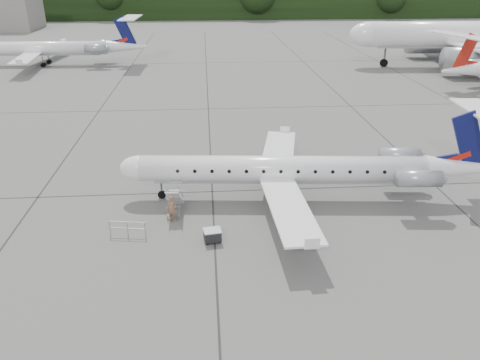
{
  "coord_description": "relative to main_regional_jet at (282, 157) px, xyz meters",
  "views": [
    {
      "loc": [
        -6.4,
        -23.11,
        15.17
      ],
      "look_at": [
        -4.29,
        4.9,
        2.3
      ],
      "focal_mm": 35.0,
      "sensor_mm": 36.0,
      "label": 1
    }
  ],
  "objects": [
    {
      "name": "safety_railing",
      "position": [
        -10.17,
        -4.35,
        -2.74
      ],
      "size": [
        2.19,
        0.4,
        1.0
      ],
      "primitive_type": null,
      "rotation": [
        0.0,
        0.0,
        -0.15
      ],
      "color": "#919399",
      "rests_on": "ground"
    },
    {
      "name": "ground",
      "position": [
        1.25,
        -6.46,
        -3.24
      ],
      "size": [
        320.0,
        320.0,
        0.0
      ],
      "primitive_type": "plane",
      "color": "slate",
      "rests_on": "ground"
    },
    {
      "name": "passenger",
      "position": [
        -7.52,
        -2.72,
        -2.32
      ],
      "size": [
        0.76,
        0.58,
        1.85
      ],
      "primitive_type": "imported",
      "rotation": [
        0.0,
        0.0,
        -0.23
      ],
      "color": "brown",
      "rests_on": "ground"
    },
    {
      "name": "treeline",
      "position": [
        1.25,
        123.54,
        0.76
      ],
      "size": [
        260.0,
        4.0,
        8.0
      ],
      "primitive_type": "cube",
      "color": "black",
      "rests_on": "ground"
    },
    {
      "name": "airstair",
      "position": [
        -7.41,
        -1.45,
        -2.23
      ],
      "size": [
        1.04,
        2.31,
        2.03
      ],
      "primitive_type": null,
      "rotation": [
        0.0,
        0.0,
        -0.09
      ],
      "color": "white",
      "rests_on": "ground"
    },
    {
      "name": "main_regional_jet",
      "position": [
        0.0,
        0.0,
        0.0
      ],
      "size": [
        26.75,
        20.3,
        6.48
      ],
      "primitive_type": null,
      "rotation": [
        0.0,
        0.0,
        -0.09
      ],
      "color": "white",
      "rests_on": "ground"
    },
    {
      "name": "bg_narrowbody",
      "position": [
        36.93,
        45.99,
        3.89
      ],
      "size": [
        41.3,
        30.84,
        14.26
      ],
      "primitive_type": null,
      "rotation": [
        0.0,
        0.0,
        -0.06
      ],
      "color": "white",
      "rests_on": "ground"
    },
    {
      "name": "baggage_cart",
      "position": [
        -4.99,
        -5.36,
        -2.81
      ],
      "size": [
        1.1,
        0.95,
        0.86
      ],
      "primitive_type": null,
      "rotation": [
        0.0,
        0.0,
        0.16
      ],
      "color": "black",
      "rests_on": "ground"
    },
    {
      "name": "bg_regional_left",
      "position": [
        -32.75,
        52.18,
        0.64
      ],
      "size": [
        30.18,
        22.15,
        7.76
      ],
      "primitive_type": null,
      "rotation": [
        0.0,
        0.0,
        -0.03
      ],
      "color": "white",
      "rests_on": "ground"
    }
  ]
}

